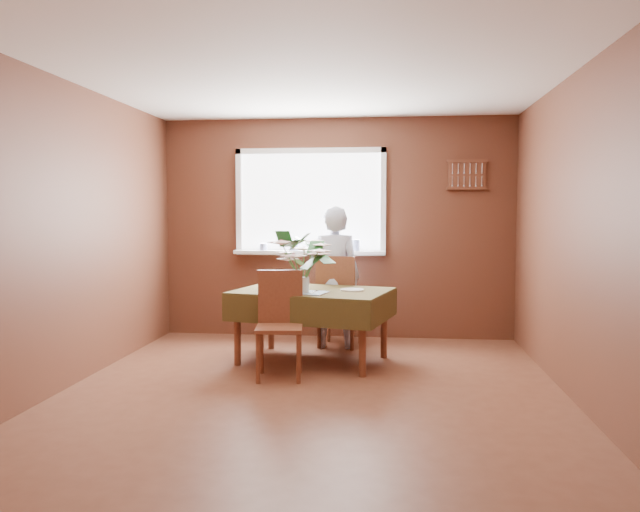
# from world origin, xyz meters

# --- Properties ---
(floor) EXTENTS (4.50, 4.50, 0.00)m
(floor) POSITION_xyz_m (0.00, 0.00, 0.00)
(floor) COLOR brown
(floor) RESTS_ON ground
(ceiling) EXTENTS (4.50, 4.50, 0.00)m
(ceiling) POSITION_xyz_m (0.00, 0.00, 2.50)
(ceiling) COLOR white
(ceiling) RESTS_ON wall_back
(wall_back) EXTENTS (4.00, 0.00, 4.00)m
(wall_back) POSITION_xyz_m (0.00, 2.25, 1.25)
(wall_back) COLOR brown
(wall_back) RESTS_ON floor
(wall_front) EXTENTS (4.00, 0.00, 4.00)m
(wall_front) POSITION_xyz_m (0.00, -2.25, 1.25)
(wall_front) COLOR brown
(wall_front) RESTS_ON floor
(wall_left) EXTENTS (0.00, 4.50, 4.50)m
(wall_left) POSITION_xyz_m (-2.00, 0.00, 1.25)
(wall_left) COLOR brown
(wall_left) RESTS_ON floor
(wall_right) EXTENTS (0.00, 4.50, 4.50)m
(wall_right) POSITION_xyz_m (2.00, 0.00, 1.25)
(wall_right) COLOR brown
(wall_right) RESTS_ON floor
(window_assembly) EXTENTS (1.72, 0.20, 1.22)m
(window_assembly) POSITION_xyz_m (-0.29, 2.20, 1.36)
(window_assembly) COLOR white
(window_assembly) RESTS_ON wall_back
(spoon_rack) EXTENTS (0.44, 0.05, 0.33)m
(spoon_rack) POSITION_xyz_m (1.45, 2.22, 1.85)
(spoon_rack) COLOR brown
(spoon_rack) RESTS_ON wall_back
(dining_table) EXTENTS (1.61, 1.28, 0.70)m
(dining_table) POSITION_xyz_m (-0.13, 1.01, 0.61)
(dining_table) COLOR brown
(dining_table) RESTS_ON floor
(chair_far) EXTENTS (0.49, 0.49, 0.98)m
(chair_far) POSITION_xyz_m (0.07, 1.66, 0.53)
(chair_far) COLOR brown
(chair_far) RESTS_ON floor
(chair_near) EXTENTS (0.44, 0.44, 0.92)m
(chair_near) POSITION_xyz_m (-0.34, 0.45, 0.50)
(chair_near) COLOR brown
(chair_near) RESTS_ON floor
(seated_woman) EXTENTS (0.55, 0.36, 1.50)m
(seated_woman) POSITION_xyz_m (0.03, 1.65, 0.75)
(seated_woman) COLOR white
(seated_woman) RESTS_ON floor
(flower_bouquet) EXTENTS (0.59, 0.59, 0.50)m
(flower_bouquet) POSITION_xyz_m (-0.19, 0.81, 1.02)
(flower_bouquet) COLOR white
(flower_bouquet) RESTS_ON dining_table
(side_plate) EXTENTS (0.24, 0.24, 0.01)m
(side_plate) POSITION_xyz_m (0.25, 1.01, 0.70)
(side_plate) COLOR white
(side_plate) RESTS_ON dining_table
(table_knife) EXTENTS (0.05, 0.22, 0.00)m
(table_knife) POSITION_xyz_m (-0.08, 0.80, 0.70)
(table_knife) COLOR silver
(table_knife) RESTS_ON dining_table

